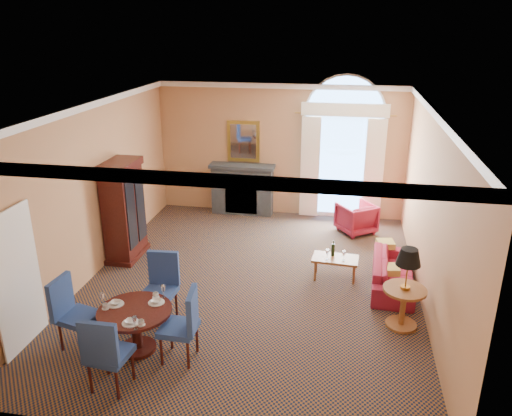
% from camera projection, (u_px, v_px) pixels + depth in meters
% --- Properties ---
extents(ground, '(7.50, 7.50, 0.00)m').
position_uv_depth(ground, '(251.00, 283.00, 9.21)').
color(ground, '#0F1B31').
rests_on(ground, ground).
extents(room_envelope, '(6.04, 7.52, 3.45)m').
position_uv_depth(room_envelope, '(256.00, 142.00, 8.95)').
color(room_envelope, tan).
rests_on(room_envelope, ground).
extents(armoire, '(0.58, 1.02, 2.01)m').
position_uv_depth(armoire, '(124.00, 212.00, 9.95)').
color(armoire, black).
rests_on(armoire, ground).
extents(dining_table, '(1.07, 1.07, 0.87)m').
position_uv_depth(dining_table, '(135.00, 320.00, 7.17)').
color(dining_table, black).
rests_on(dining_table, ground).
extents(dining_chair_north, '(0.53, 0.55, 1.12)m').
position_uv_depth(dining_chair_north, '(161.00, 282.00, 7.95)').
color(dining_chair_north, navy).
rests_on(dining_chair_north, ground).
extents(dining_chair_south, '(0.55, 0.55, 1.12)m').
position_uv_depth(dining_chair_south, '(105.00, 350.00, 6.28)').
color(dining_chair_south, navy).
rests_on(dining_chair_south, ground).
extents(dining_chair_east, '(0.55, 0.53, 1.12)m').
position_uv_depth(dining_chair_east, '(185.00, 321.00, 6.90)').
color(dining_chair_east, navy).
rests_on(dining_chair_east, ground).
extents(dining_chair_west, '(0.61, 0.61, 1.12)m').
position_uv_depth(dining_chair_west, '(70.00, 308.00, 7.21)').
color(dining_chair_west, navy).
rests_on(dining_chair_west, ground).
extents(sofa, '(0.83, 1.88, 0.54)m').
position_uv_depth(sofa, '(393.00, 272.00, 9.03)').
color(sofa, maroon).
rests_on(sofa, ground).
extents(armchair, '(1.04, 1.04, 0.69)m').
position_uv_depth(armchair, '(356.00, 218.00, 11.34)').
color(armchair, maroon).
rests_on(armchair, ground).
extents(coffee_table, '(0.87, 0.52, 0.74)m').
position_uv_depth(coffee_table, '(335.00, 259.00, 9.25)').
color(coffee_table, '#94582C').
rests_on(coffee_table, ground).
extents(side_table, '(0.67, 0.67, 1.32)m').
position_uv_depth(side_table, '(406.00, 279.00, 7.63)').
color(side_table, '#94582C').
rests_on(side_table, ground).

